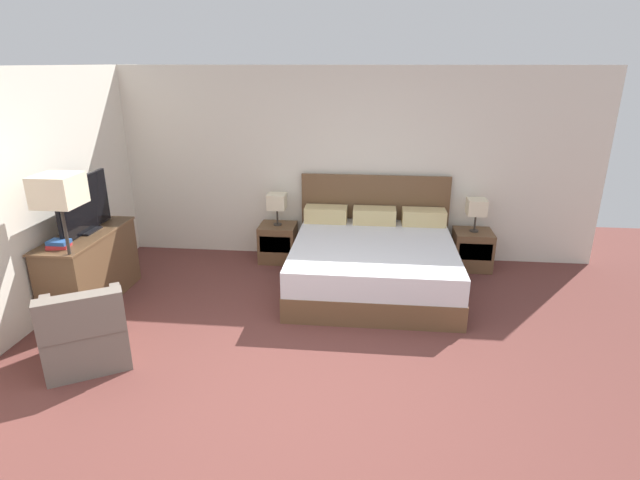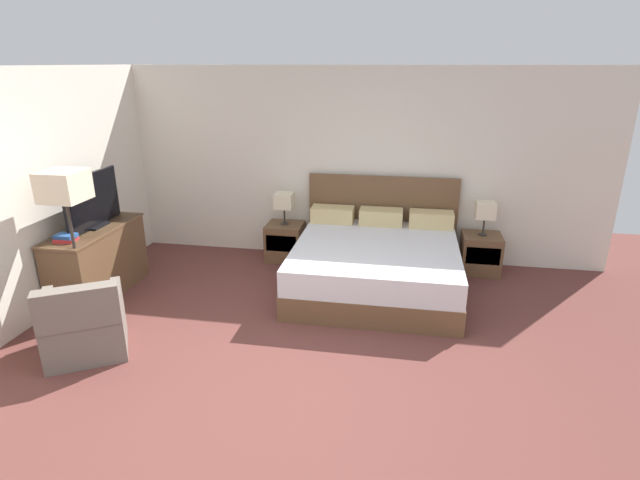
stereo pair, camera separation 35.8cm
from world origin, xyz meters
name	(u,v)px [view 1 (the left image)]	position (x,y,z in m)	size (l,w,h in m)	color
ground_plane	(299,409)	(0.00, 0.00, 0.00)	(10.08, 10.08, 0.00)	brown
wall_back	(334,165)	(0.00, 3.39, 1.27)	(6.91, 0.06, 2.53)	silver
wall_left	(35,198)	(-2.88, 1.38, 1.27)	(0.06, 5.16, 2.53)	silver
bed	(373,261)	(0.56, 2.38, 0.31)	(1.96, 2.00, 1.16)	brown
nightstand_left	(278,243)	(-0.73, 3.07, 0.25)	(0.48, 0.45, 0.50)	brown
nightstand_right	(472,250)	(1.84, 3.07, 0.25)	(0.48, 0.45, 0.50)	brown
table_lamp_left	(277,202)	(-0.73, 3.08, 0.82)	(0.24, 0.24, 0.43)	#332D28
table_lamp_right	(477,208)	(1.84, 3.08, 0.82)	(0.24, 0.24, 0.43)	#332D28
dresser	(90,267)	(-2.58, 1.64, 0.41)	(0.50, 1.33, 0.80)	brown
tv	(84,206)	(-2.58, 1.71, 1.10)	(0.18, 0.95, 0.61)	black
book_red_cover	(59,246)	(-2.60, 1.20, 0.82)	(0.20, 0.16, 0.04)	#B7282D
book_blue_cover	(59,242)	(-2.60, 1.20, 0.86)	(0.20, 0.14, 0.04)	#234C8E
armchair_by_window	(86,334)	(-1.97, 0.46, 0.28)	(0.94, 0.94, 0.76)	#70665B
floor_lamp	(60,199)	(-2.39, 1.04, 1.36)	(0.38, 0.38, 1.59)	#332D28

